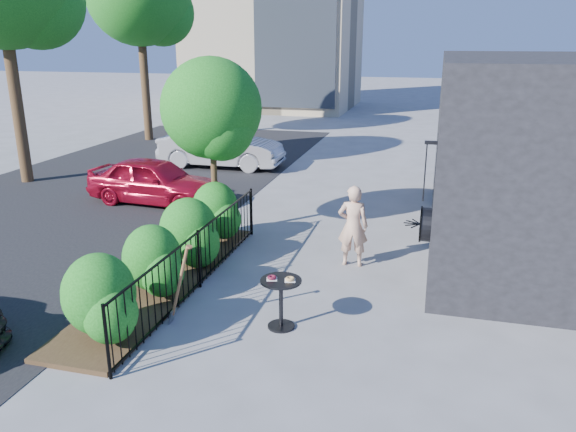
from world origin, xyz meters
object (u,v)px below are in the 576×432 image
(cafe_table, at_px, (281,295))
(shovel, at_px, (178,289))
(car_silver, at_px, (221,147))
(car_red, at_px, (155,181))
(patio_tree, at_px, (214,115))
(woman, at_px, (353,226))

(cafe_table, xyz_separation_m, shovel, (-1.58, -0.30, 0.05))
(cafe_table, distance_m, car_silver, 11.79)
(cafe_table, xyz_separation_m, car_silver, (-5.12, 10.62, 0.15))
(car_red, height_order, car_silver, car_silver)
(car_silver, bearing_deg, shovel, -162.75)
(patio_tree, height_order, woman, patio_tree)
(woman, xyz_separation_m, car_red, (-5.90, 3.05, -0.19))
(woman, xyz_separation_m, shovel, (-2.27, -3.13, -0.21))
(shovel, bearing_deg, woman, 53.99)
(patio_tree, distance_m, shovel, 4.75)
(cafe_table, bearing_deg, woman, 76.30)
(patio_tree, distance_m, woman, 3.91)
(cafe_table, bearing_deg, car_red, 131.61)
(car_red, bearing_deg, cafe_table, -133.58)
(shovel, bearing_deg, cafe_table, 10.74)
(patio_tree, bearing_deg, car_red, 142.22)
(shovel, height_order, car_red, shovel)
(woman, bearing_deg, shovel, 51.19)
(shovel, xyz_separation_m, car_red, (-3.63, 6.17, 0.02))
(woman, distance_m, car_red, 6.65)
(shovel, xyz_separation_m, car_silver, (-3.54, 10.92, 0.11))
(shovel, bearing_deg, car_silver, 107.94)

